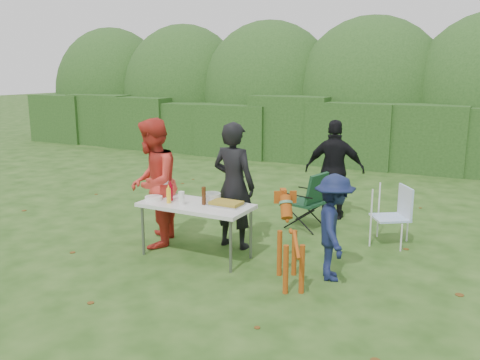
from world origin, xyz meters
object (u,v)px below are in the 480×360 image
at_px(ketchup_bottle, 171,193).
at_px(beer_bottle, 204,196).
at_px(person_red_jacket, 153,183).
at_px(folding_table, 196,208).
at_px(person_black_puffy, 335,170).
at_px(paper_towel_roll, 164,187).
at_px(person_cook, 234,185).
at_px(mustard_bottle, 169,196).
at_px(lawn_chair, 390,215).
at_px(camping_chair, 305,199).
at_px(child, 334,227).
at_px(dog, 291,244).

relative_size(ketchup_bottle, beer_bottle, 0.92).
distance_m(person_red_jacket, beer_bottle, 0.92).
height_order(folding_table, person_black_puffy, person_black_puffy).
height_order(person_red_jacket, paper_towel_roll, person_red_jacket).
xyz_separation_m(person_cook, paper_towel_roll, (-0.86, -0.46, -0.03)).
bearing_deg(mustard_bottle, person_black_puffy, 62.70).
bearing_deg(lawn_chair, person_cook, -3.53).
distance_m(person_red_jacket, paper_towel_roll, 0.20).
relative_size(camping_chair, ketchup_bottle, 4.19).
distance_m(child, ketchup_bottle, 2.26).
bearing_deg(camping_chair, person_cook, 79.30).
bearing_deg(beer_bottle, person_red_jacket, 173.13).
relative_size(person_black_puffy, ketchup_bottle, 7.63).
bearing_deg(lawn_chair, paper_towel_roll, -4.15).
relative_size(person_black_puffy, paper_towel_roll, 6.45).
relative_size(ketchup_bottle, paper_towel_roll, 0.85).
bearing_deg(person_red_jacket, person_black_puffy, 118.45).
height_order(camping_chair, paper_towel_roll, paper_towel_roll).
bearing_deg(beer_bottle, dog, -11.15).
xyz_separation_m(person_red_jacket, beer_bottle, (0.91, -0.11, -0.05)).
height_order(person_red_jacket, mustard_bottle, person_red_jacket).
xyz_separation_m(folding_table, person_black_puffy, (1.08, 2.63, 0.15)).
bearing_deg(ketchup_bottle, paper_towel_roll, 145.18).
height_order(camping_chair, ketchup_bottle, ketchup_bottle).
xyz_separation_m(lawn_chair, mustard_bottle, (-2.54, -1.86, 0.41)).
relative_size(person_cook, person_black_puffy, 1.07).
distance_m(person_red_jacket, dog, 2.33).
bearing_deg(folding_table, lawn_chair, 38.11).
bearing_deg(camping_chair, mustard_bottle, 73.21).
relative_size(camping_chair, paper_towel_roll, 3.55).
height_order(person_red_jacket, beer_bottle, person_red_jacket).
relative_size(person_red_jacket, child, 1.42).
relative_size(folding_table, ketchup_bottle, 6.82).
bearing_deg(person_cook, dog, 149.65).
height_order(person_black_puffy, paper_towel_roll, person_black_puffy).
bearing_deg(dog, ketchup_bottle, 51.70).
xyz_separation_m(person_black_puffy, child, (0.77, -2.49, -0.19)).
relative_size(person_cook, dog, 1.72).
bearing_deg(paper_towel_roll, lawn_chair, 29.58).
bearing_deg(mustard_bottle, lawn_chair, 36.19).
relative_size(folding_table, person_cook, 0.84).
bearing_deg(beer_bottle, folding_table, -172.55).
height_order(child, dog, child).
relative_size(camping_chair, beer_bottle, 3.85).
height_order(person_red_jacket, ketchup_bottle, person_red_jacket).
height_order(child, mustard_bottle, child).
distance_m(person_red_jacket, camping_chair, 2.46).
bearing_deg(beer_bottle, ketchup_bottle, -176.76).
relative_size(folding_table, camping_chair, 1.63).
bearing_deg(person_black_puffy, person_cook, 54.63).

